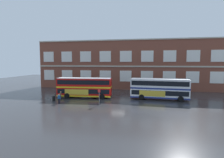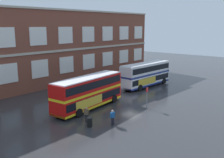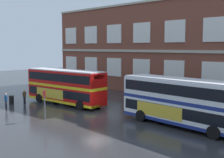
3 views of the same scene
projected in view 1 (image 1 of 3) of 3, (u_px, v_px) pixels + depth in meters
ground_plane at (120, 98)px, 37.25m from camera, size 120.00×120.00×0.00m
brick_terminal_building at (127, 65)px, 52.32m from camera, size 49.32×8.19×13.15m
double_decker_near at (85, 87)px, 38.08m from camera, size 11.18×3.57×4.07m
double_decker_middle at (159, 88)px, 36.19m from camera, size 11.11×3.27×4.07m
waiting_passenger at (59, 98)px, 32.73m from camera, size 0.64×0.33×1.70m
second_passenger at (61, 95)px, 35.69m from camera, size 0.39×0.61×1.70m
bus_stand_flag at (99, 95)px, 31.60m from camera, size 0.44×0.10×2.70m
station_litter_bin at (54, 98)px, 34.64m from camera, size 0.60×0.60×1.03m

